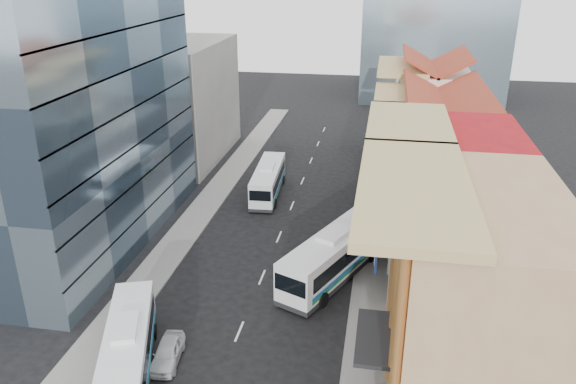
% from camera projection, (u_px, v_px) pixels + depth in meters
% --- Properties ---
extents(sidewalk_right, '(3.00, 90.00, 0.15)m').
position_uv_depth(sidewalk_right, '(375.00, 244.00, 48.51)').
color(sidewalk_right, slate).
rests_on(sidewalk_right, ground).
extents(sidewalk_left, '(3.00, 90.00, 0.15)m').
position_uv_depth(sidewalk_left, '(188.00, 229.00, 51.23)').
color(sidewalk_left, slate).
rests_on(sidewalk_left, ground).
extents(shophouse_tan, '(8.00, 14.00, 12.00)m').
position_uv_depth(shophouse_tan, '(476.00, 300.00, 29.89)').
color(shophouse_tan, tan).
rests_on(shophouse_tan, ground).
extents(shophouse_red, '(8.00, 10.00, 12.00)m').
position_uv_depth(shophouse_red, '(454.00, 209.00, 40.81)').
color(shophouse_red, '#A31217').
rests_on(shophouse_red, ground).
extents(shophouse_cream_near, '(8.00, 9.00, 10.00)m').
position_uv_depth(shophouse_cream_near, '(443.00, 176.00, 49.85)').
color(shophouse_cream_near, silver).
rests_on(shophouse_cream_near, ground).
extents(shophouse_cream_mid, '(8.00, 9.00, 10.00)m').
position_uv_depth(shophouse_cream_mid, '(436.00, 146.00, 58.04)').
color(shophouse_cream_mid, silver).
rests_on(shophouse_cream_mid, ground).
extents(shophouse_cream_far, '(8.00, 12.00, 11.00)m').
position_uv_depth(shophouse_cream_far, '(430.00, 116.00, 67.41)').
color(shophouse_cream_far, silver).
rests_on(shophouse_cream_far, ground).
extents(office_tower, '(12.00, 26.00, 30.00)m').
position_uv_depth(office_tower, '(59.00, 67.00, 44.17)').
color(office_tower, '#415568').
rests_on(office_tower, ground).
extents(office_block_far, '(10.00, 18.00, 14.00)m').
position_uv_depth(office_block_far, '(180.00, 101.00, 68.00)').
color(office_block_far, gray).
rests_on(office_block_far, ground).
extents(bus_left_near, '(5.79, 10.82, 3.40)m').
position_uv_depth(bus_left_near, '(128.00, 349.00, 32.83)').
color(bus_left_near, white).
rests_on(bus_left_near, ground).
extents(bus_left_far, '(3.03, 10.50, 3.33)m').
position_uv_depth(bus_left_far, '(268.00, 180.00, 58.38)').
color(bus_left_far, silver).
rests_on(bus_left_far, ground).
extents(bus_right, '(7.69, 12.44, 3.96)m').
position_uv_depth(bus_right, '(335.00, 254.00, 42.86)').
color(bus_right, silver).
rests_on(bus_right, ground).
extents(sedan_left, '(2.02, 4.05, 1.32)m').
position_uv_depth(sedan_left, '(168.00, 352.00, 34.13)').
color(sedan_left, silver).
rests_on(sedan_left, ground).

